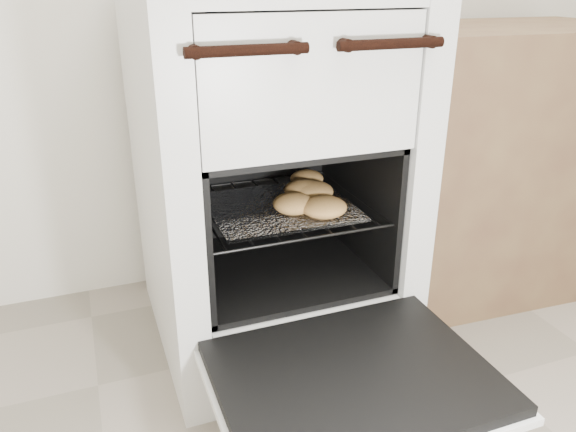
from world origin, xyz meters
name	(u,v)px	position (x,y,z in m)	size (l,w,h in m)	color
stove	(268,177)	(-0.15, 1.14, 0.49)	(0.65, 0.72, 1.00)	silver
oven_door	(354,380)	(-0.15, 0.59, 0.22)	(0.59, 0.46, 0.04)	black
oven_rack	(277,206)	(-0.15, 1.07, 0.43)	(0.47, 0.46, 0.01)	black
foil_sheet	(279,207)	(-0.15, 1.04, 0.43)	(0.37, 0.33, 0.01)	white
baked_rolls	(308,194)	(-0.08, 1.03, 0.46)	(0.24, 0.35, 0.05)	tan
counter	(490,159)	(0.66, 1.21, 0.43)	(0.86, 0.57, 0.86)	brown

